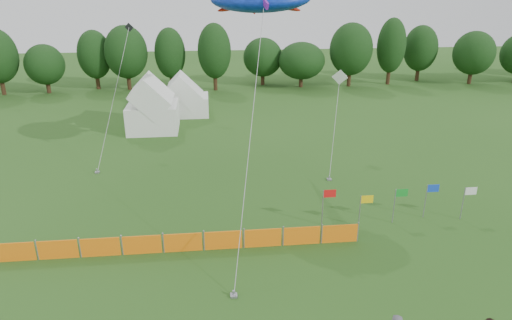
{
  "coord_description": "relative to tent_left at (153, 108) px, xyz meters",
  "views": [
    {
      "loc": [
        -2.04,
        -12.75,
        12.54
      ],
      "look_at": [
        0.0,
        6.0,
        5.2
      ],
      "focal_mm": 32.0,
      "sensor_mm": 36.0,
      "label": 1
    }
  ],
  "objects": [
    {
      "name": "treeline",
      "position": [
        8.59,
        17.04,
        2.18
      ],
      "size": [
        104.57,
        8.78,
        8.36
      ],
      "color": "#382314",
      "rests_on": "ground"
    },
    {
      "name": "tent_left",
      "position": [
        0.0,
        0.0,
        0.0
      ],
      "size": [
        4.51,
        4.51,
        3.98
      ],
      "color": "white",
      "rests_on": "ground"
    },
    {
      "name": "tent_right",
      "position": [
        2.79,
        4.9,
        -0.39
      ],
      "size": [
        4.54,
        3.63,
        3.2
      ],
      "color": "white",
      "rests_on": "ground"
    },
    {
      "name": "barrier_fence",
      "position": [
        3.45,
        -20.74,
        -1.51
      ],
      "size": [
        17.9,
        0.06,
        1.0
      ],
      "color": "orange",
      "rests_on": "ground"
    },
    {
      "name": "flag_row",
      "position": [
        15.14,
        -18.94,
        -0.65
      ],
      "size": [
        8.73,
        0.62,
        2.11
      ],
      "color": "gray",
      "rests_on": "ground"
    },
    {
      "name": "small_kite_white",
      "position": [
        14.56,
        -8.27,
        2.19
      ],
      "size": [
        2.92,
        6.67,
        6.38
      ],
      "color": "white",
      "rests_on": "ground"
    },
    {
      "name": "small_kite_dark",
      "position": [
        -1.99,
        -5.47,
        2.95
      ],
      "size": [
        2.42,
        8.48,
        9.58
      ],
      "color": "black",
      "rests_on": "ground"
    }
  ]
}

